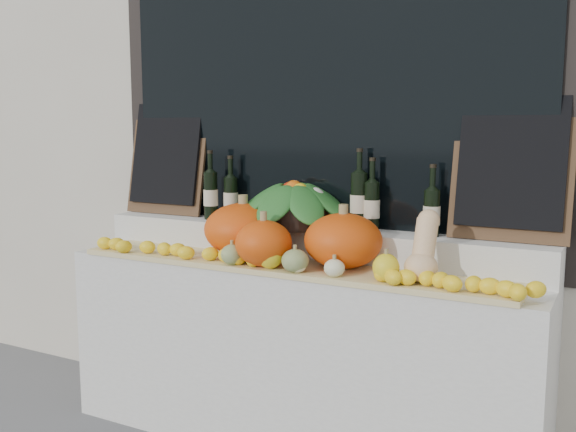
{
  "coord_description": "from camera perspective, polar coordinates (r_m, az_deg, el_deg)",
  "views": [
    {
      "loc": [
        1.36,
        -1.1,
        1.53
      ],
      "look_at": [
        0.0,
        1.45,
        1.12
      ],
      "focal_mm": 40.0,
      "sensor_mm": 36.0,
      "label": 1
    }
  ],
  "objects": [
    {
      "name": "produce_bowl",
      "position": [
        3.14,
        0.53,
        1.13
      ],
      "size": [
        0.63,
        0.63,
        0.24
      ],
      "color": "black",
      "rests_on": "rear_tier"
    },
    {
      "name": "pumpkin_left",
      "position": [
        3.1,
        -3.99,
        -1.19
      ],
      "size": [
        0.4,
        0.4,
        0.26
      ],
      "primitive_type": "ellipsoid",
      "rotation": [
        0.0,
        0.0,
        0.06
      ],
      "color": "#E24E0B",
      "rests_on": "straw_bedding"
    },
    {
      "name": "butternut_squash",
      "position": [
        2.64,
        11.97,
        -3.01
      ],
      "size": [
        0.14,
        0.2,
        0.29
      ],
      "color": "#EDBD8B",
      "rests_on": "straw_bedding"
    },
    {
      "name": "decorative_gourds",
      "position": [
        2.75,
        0.97,
        -3.92
      ],
      "size": [
        0.83,
        0.14,
        0.15
      ],
      "color": "#37621D",
      "rests_on": "straw_bedding"
    },
    {
      "name": "wine_bottle_near_left",
      "position": [
        3.37,
        -5.11,
        1.65
      ],
      "size": [
        0.08,
        0.08,
        0.33
      ],
      "color": "black",
      "rests_on": "rear_tier"
    },
    {
      "name": "wine_bottle_far_right",
      "position": [
        2.91,
        12.65,
        0.35
      ],
      "size": [
        0.08,
        0.08,
        0.32
      ],
      "color": "black",
      "rests_on": "rear_tier"
    },
    {
      "name": "wine_bottle_tall",
      "position": [
        3.03,
        6.33,
        1.36
      ],
      "size": [
        0.08,
        0.08,
        0.38
      ],
      "color": "black",
      "rests_on": "rear_tier"
    },
    {
      "name": "lemon_heap",
      "position": [
        2.82,
        -1.54,
        -4.09
      ],
      "size": [
        2.2,
        0.16,
        0.06
      ],
      "primitive_type": null,
      "color": "yellow",
      "rests_on": "straw_bedding"
    },
    {
      "name": "wine_bottle_near_right",
      "position": [
        3.01,
        7.45,
        0.93
      ],
      "size": [
        0.08,
        0.08,
        0.34
      ],
      "color": "black",
      "rests_on": "rear_tier"
    },
    {
      "name": "straw_bedding",
      "position": [
        2.92,
        -0.46,
        -4.54
      ],
      "size": [
        2.1,
        0.32,
        0.02
      ],
      "primitive_type": "cube",
      "color": "tan",
      "rests_on": "display_sill"
    },
    {
      "name": "wine_bottle_far_left",
      "position": [
        3.39,
        -6.88,
        1.89
      ],
      "size": [
        0.08,
        0.08,
        0.36
      ],
      "color": "black",
      "rests_on": "rear_tier"
    },
    {
      "name": "display_sill",
      "position": [
        3.16,
        0.66,
        -12.15
      ],
      "size": [
        2.3,
        0.55,
        0.88
      ],
      "primitive_type": "cube",
      "color": "silver",
      "rests_on": "ground"
    },
    {
      "name": "chalkboard_right",
      "position": [
        2.88,
        19.24,
        4.23
      ],
      "size": [
        0.5,
        0.15,
        0.61
      ],
      "rotation": [
        -0.2,
        0.0,
        0.0
      ],
      "color": "#4C331E",
      "rests_on": "rear_tier"
    },
    {
      "name": "pumpkin_center",
      "position": [
        2.86,
        -2.18,
        -2.43
      ],
      "size": [
        0.29,
        0.29,
        0.21
      ],
      "primitive_type": "ellipsoid",
      "rotation": [
        0.0,
        0.0,
        -0.16
      ],
      "color": "#E24E0B",
      "rests_on": "straw_bedding"
    },
    {
      "name": "chalkboard_left",
      "position": [
        3.65,
        -10.72,
        5.24
      ],
      "size": [
        0.5,
        0.15,
        0.61
      ],
      "rotation": [
        -0.2,
        0.0,
        0.0
      ],
      "color": "#4C331E",
      "rests_on": "rear_tier"
    },
    {
      "name": "pumpkin_right",
      "position": [
        2.83,
        4.92,
        -2.2
      ],
      "size": [
        0.46,
        0.46,
        0.24
      ],
      "primitive_type": "ellipsoid",
      "rotation": [
        0.0,
        0.0,
        -0.43
      ],
      "color": "#E24E0B",
      "rests_on": "straw_bedding"
    },
    {
      "name": "rear_tier",
      "position": [
        3.15,
        1.93,
        -2.38
      ],
      "size": [
        2.3,
        0.25,
        0.16
      ],
      "primitive_type": "cube",
      "color": "silver",
      "rests_on": "display_sill"
    }
  ]
}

